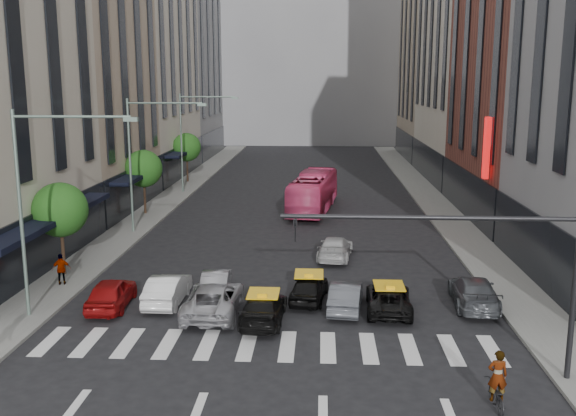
# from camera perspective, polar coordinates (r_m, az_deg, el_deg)

# --- Properties ---
(ground) EXTENTS (160.00, 160.00, 0.00)m
(ground) POSITION_cam_1_polar(r_m,az_deg,el_deg) (24.60, -1.68, -13.54)
(ground) COLOR black
(ground) RESTS_ON ground
(sidewalk_left) EXTENTS (3.00, 96.00, 0.15)m
(sidewalk_left) POSITION_cam_1_polar(r_m,az_deg,el_deg) (54.90, -11.14, 0.32)
(sidewalk_left) COLOR slate
(sidewalk_left) RESTS_ON ground
(sidewalk_right) EXTENTS (3.00, 96.00, 0.15)m
(sidewalk_right) POSITION_cam_1_polar(r_m,az_deg,el_deg) (54.11, 13.20, 0.07)
(sidewalk_right) COLOR slate
(sidewalk_right) RESTS_ON ground
(building_left_b) EXTENTS (8.00, 16.00, 24.00)m
(building_left_b) POSITION_cam_1_polar(r_m,az_deg,el_deg) (53.70, -18.01, 12.54)
(building_left_b) COLOR tan
(building_left_b) RESTS_ON ground
(building_left_c) EXTENTS (8.00, 20.00, 36.00)m
(building_left_c) POSITION_cam_1_polar(r_m,az_deg,el_deg) (71.22, -12.96, 17.21)
(building_left_c) COLOR beige
(building_left_c) RESTS_ON ground
(building_left_d) EXTENTS (8.00, 18.00, 30.00)m
(building_left_d) POSITION_cam_1_polar(r_m,az_deg,el_deg) (89.39, -9.47, 14.15)
(building_left_d) COLOR gray
(building_left_d) RESTS_ON ground
(building_right_b) EXTENTS (8.00, 18.00, 26.00)m
(building_right_b) POSITION_cam_1_polar(r_m,az_deg,el_deg) (51.59, 20.66, 13.56)
(building_right_b) COLOR brown
(building_right_b) RESTS_ON ground
(building_right_d) EXTENTS (8.00, 18.00, 28.00)m
(building_right_d) POSITION_cam_1_polar(r_m,az_deg,el_deg) (88.63, 13.20, 13.38)
(building_right_d) COLOR tan
(building_right_d) RESTS_ON ground
(building_far) EXTENTS (30.00, 10.00, 36.00)m
(building_far) POSITION_cam_1_polar(r_m,az_deg,el_deg) (107.54, 2.08, 15.38)
(building_far) COLOR gray
(building_far) RESTS_ON ground
(tree_near) EXTENTS (2.88, 2.88, 4.95)m
(tree_near) POSITION_cam_1_polar(r_m,az_deg,el_deg) (35.66, -19.60, -0.16)
(tree_near) COLOR black
(tree_near) RESTS_ON sidewalk_left
(tree_mid) EXTENTS (2.88, 2.88, 4.95)m
(tree_mid) POSITION_cam_1_polar(r_m,az_deg,el_deg) (50.59, -12.72, 3.43)
(tree_mid) COLOR black
(tree_mid) RESTS_ON sidewalk_left
(tree_far) EXTENTS (2.88, 2.88, 4.95)m
(tree_far) POSITION_cam_1_polar(r_m,az_deg,el_deg) (66.03, -9.00, 5.36)
(tree_far) COLOR black
(tree_far) RESTS_ON sidewalk_left
(streetlamp_near) EXTENTS (5.38, 0.25, 9.00)m
(streetlamp_near) POSITION_cam_1_polar(r_m,az_deg,el_deg) (29.16, -21.15, 1.80)
(streetlamp_near) COLOR gray
(streetlamp_near) RESTS_ON sidewalk_left
(streetlamp_mid) EXTENTS (5.38, 0.25, 9.00)m
(streetlamp_mid) POSITION_cam_1_polar(r_m,az_deg,el_deg) (44.12, -12.73, 5.26)
(streetlamp_mid) COLOR gray
(streetlamp_mid) RESTS_ON sidewalk_left
(streetlamp_far) EXTENTS (5.38, 0.25, 9.00)m
(streetlamp_far) POSITION_cam_1_polar(r_m,az_deg,el_deg) (59.62, -8.59, 6.92)
(streetlamp_far) COLOR gray
(streetlamp_far) RESTS_ON sidewalk_left
(traffic_signal) EXTENTS (10.10, 0.20, 6.00)m
(traffic_signal) POSITION_cam_1_polar(r_m,az_deg,el_deg) (22.80, 17.74, -4.15)
(traffic_signal) COLOR black
(traffic_signal) RESTS_ON ground
(liberty_sign) EXTENTS (0.30, 0.70, 4.00)m
(liberty_sign) POSITION_cam_1_polar(r_m,az_deg,el_deg) (43.81, 17.24, 5.12)
(liberty_sign) COLOR red
(liberty_sign) RESTS_ON ground
(car_red) EXTENTS (1.85, 4.19, 1.40)m
(car_red) POSITION_cam_1_polar(r_m,az_deg,el_deg) (30.89, -15.44, -7.29)
(car_red) COLOR maroon
(car_red) RESTS_ON ground
(car_white_front) EXTENTS (1.53, 4.22, 1.38)m
(car_white_front) POSITION_cam_1_polar(r_m,az_deg,el_deg) (30.91, -10.65, -7.08)
(car_white_front) COLOR silver
(car_white_front) RESTS_ON ground
(car_silver) EXTENTS (2.40, 5.13, 1.42)m
(car_silver) POSITION_cam_1_polar(r_m,az_deg,el_deg) (29.21, -6.63, -8.02)
(car_silver) COLOR #A7A7AC
(car_silver) RESTS_ON ground
(taxi_left) EXTENTS (1.96, 4.47, 1.28)m
(taxi_left) POSITION_cam_1_polar(r_m,az_deg,el_deg) (28.13, -2.19, -8.87)
(taxi_left) COLOR black
(taxi_left) RESTS_ON ground
(taxi_center) EXTENTS (2.04, 4.00, 1.30)m
(taxi_center) POSITION_cam_1_polar(r_m,az_deg,el_deg) (30.71, 1.88, -7.08)
(taxi_center) COLOR black
(taxi_center) RESTS_ON ground
(car_grey_mid) EXTENTS (1.82, 4.11, 1.31)m
(car_grey_mid) POSITION_cam_1_polar(r_m,az_deg,el_deg) (29.68, 5.17, -7.78)
(car_grey_mid) COLOR #494B52
(car_grey_mid) RESTS_ON ground
(taxi_right) EXTENTS (2.21, 4.39, 1.19)m
(taxi_right) POSITION_cam_1_polar(r_m,az_deg,el_deg) (29.73, 8.94, -7.96)
(taxi_right) COLOR black
(taxi_right) RESTS_ON ground
(car_grey_curb) EXTENTS (2.29, 4.93, 1.39)m
(car_grey_curb) POSITION_cam_1_polar(r_m,az_deg,el_deg) (31.20, 16.19, -7.16)
(car_grey_curb) COLOR #484C51
(car_grey_curb) RESTS_ON ground
(car_row2_left) EXTENTS (1.56, 3.79, 1.22)m
(car_row2_left) POSITION_cam_1_polar(r_m,az_deg,el_deg) (31.92, -6.39, -6.50)
(car_row2_left) COLOR gray
(car_row2_left) RESTS_ON ground
(car_row2_right) EXTENTS (2.38, 4.66, 1.29)m
(car_row2_right) POSITION_cam_1_polar(r_m,az_deg,el_deg) (37.89, 4.21, -3.54)
(car_row2_right) COLOR silver
(car_row2_right) RESTS_ON ground
(bus) EXTENTS (4.05, 11.24, 3.06)m
(bus) POSITION_cam_1_polar(r_m,az_deg,el_deg) (51.37, 2.26, 1.43)
(bus) COLOR #E64379
(bus) RESTS_ON ground
(motorcycle) EXTENTS (0.60, 1.68, 0.88)m
(motorcycle) POSITION_cam_1_polar(r_m,az_deg,el_deg) (22.37, 18.02, -15.54)
(motorcycle) COLOR black
(motorcycle) RESTS_ON ground
(rider) EXTENTS (0.63, 0.42, 1.72)m
(rider) POSITION_cam_1_polar(r_m,az_deg,el_deg) (21.83, 18.24, -12.48)
(rider) COLOR gray
(rider) RESTS_ON motorcycle
(pedestrian_far) EXTENTS (1.00, 0.63, 1.59)m
(pedestrian_far) POSITION_cam_1_polar(r_m,az_deg,el_deg) (34.52, -19.49, -5.15)
(pedestrian_far) COLOR gray
(pedestrian_far) RESTS_ON sidewalk_left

